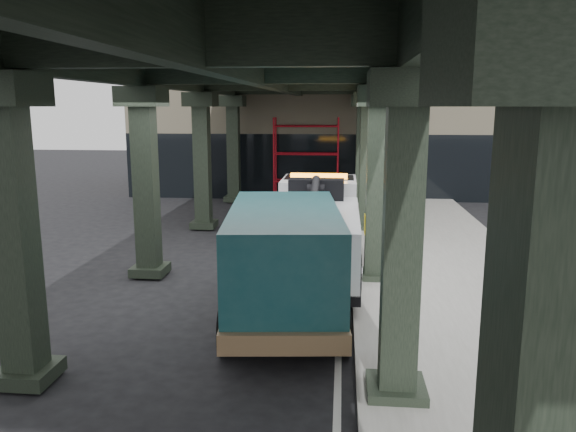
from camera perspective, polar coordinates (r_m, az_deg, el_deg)
The scene contains 8 objects.
ground at distance 13.05m, azimuth -2.35°, elevation -9.12°, with size 90.00×90.00×0.00m, color black.
sidewalk at distance 15.07m, azimuth 16.05°, elevation -6.46°, with size 5.00×40.00×0.15m, color gray.
lane_stripe at distance 14.83m, azimuth 5.28°, elevation -6.63°, with size 0.12×38.00×0.01m, color silver.
viaduct at distance 14.32m, azimuth -3.04°, elevation 14.89°, with size 7.40×32.00×6.40m.
building at distance 32.14m, azimuth 6.14°, elevation 10.10°, with size 22.00×10.00×8.00m, color #C6B793.
scaffolding at distance 26.94m, azimuth 1.88°, elevation 5.96°, with size 3.08×0.88×4.00m.
tow_truck at distance 15.49m, azimuth 2.80°, elevation -0.92°, with size 2.50×8.10×2.64m.
towed_van at distance 12.05m, azimuth -0.37°, elevation -4.27°, with size 2.93×6.23×2.45m.
Camera 1 is at (1.70, -12.14, 4.50)m, focal length 35.00 mm.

